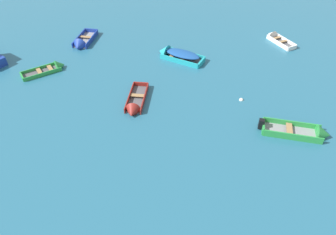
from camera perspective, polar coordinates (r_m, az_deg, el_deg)
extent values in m
cube|color=gray|center=(24.20, 21.37, -2.52)|extent=(4.04, 2.14, 0.14)
cube|color=#288C3D|center=(24.59, 21.38, -1.08)|extent=(3.93, 1.00, 0.55)
cube|color=#288C3D|center=(23.56, 21.60, -3.29)|extent=(3.93, 1.00, 0.55)
cube|color=#288C3D|center=(23.73, 16.79, -1.49)|extent=(0.45, 1.35, 0.55)
cone|color=#288C3D|center=(24.58, 26.23, -2.77)|extent=(1.20, 1.50, 1.33)
cube|color=#937047|center=(23.96, 21.07, -1.90)|extent=(0.69, 1.30, 0.03)
cube|color=black|center=(23.59, 16.48, -1.09)|extent=(0.45, 0.43, 0.77)
cube|color=#4C4C51|center=(25.62, -5.60, 3.30)|extent=(1.58, 3.61, 0.11)
cube|color=maroon|center=(25.41, -4.26, 3.51)|extent=(0.53, 3.63, 0.44)
cube|color=maroon|center=(25.64, -6.97, 3.69)|extent=(0.53, 3.63, 0.44)
cube|color=maroon|center=(26.96, -4.89, 5.94)|extent=(1.21, 0.27, 0.44)
cone|color=maroon|center=(24.06, -6.48, 0.90)|extent=(1.27, 0.98, 1.18)
cube|color=#937047|center=(25.61, -5.55, 4.01)|extent=(1.14, 0.51, 0.03)
cube|color=#4C4C51|center=(35.53, 19.70, 12.57)|extent=(2.30, 3.15, 0.11)
cube|color=white|center=(35.08, 19.09, 12.65)|extent=(1.48, 2.81, 0.43)
cube|color=white|center=(35.84, 20.43, 12.93)|extent=(1.48, 2.81, 0.43)
cube|color=white|center=(34.56, 21.51, 11.59)|extent=(1.04, 0.60, 0.43)
cone|color=white|center=(36.43, 18.03, 14.00)|extent=(1.29, 1.13, 1.08)
cube|color=#937047|center=(35.32, 19.97, 12.79)|extent=(1.05, 0.75, 0.03)
cube|color=#937047|center=(35.87, 18.98, 13.47)|extent=(1.05, 0.75, 0.03)
cube|color=#4C4C51|center=(30.74, 2.59, 10.50)|extent=(4.05, 3.14, 0.12)
cube|color=teal|center=(30.03, 1.92, 10.12)|extent=(3.52, 1.99, 0.48)
cube|color=teal|center=(31.28, 3.27, 11.43)|extent=(3.52, 1.99, 0.48)
cube|color=teal|center=(29.97, 6.05, 9.84)|extent=(0.90, 1.45, 0.48)
cone|color=teal|center=(31.46, -0.84, 11.73)|extent=(1.53, 1.78, 1.53)
cube|color=#937047|center=(30.52, 2.96, 10.85)|extent=(1.05, 1.45, 0.03)
cube|color=#937047|center=(30.96, 1.00, 11.37)|extent=(1.05, 1.45, 0.03)
ellipsoid|color=#19478C|center=(30.46, 2.63, 11.41)|extent=(3.73, 2.92, 0.41)
cube|color=#4C4C51|center=(30.91, -21.83, 7.55)|extent=(3.32, 2.66, 0.09)
cube|color=#288C3D|center=(31.35, -22.18, 8.24)|extent=(2.88, 1.85, 0.36)
cube|color=#288C3D|center=(30.33, -21.59, 7.25)|extent=(2.88, 1.85, 0.36)
cube|color=#288C3D|center=(30.70, -24.84, 6.67)|extent=(0.73, 1.06, 0.36)
cone|color=#288C3D|center=(31.07, -18.85, 8.87)|extent=(1.26, 1.38, 1.15)
cube|color=#937047|center=(30.78, -22.23, 7.75)|extent=(0.87, 1.09, 0.03)
cube|color=#937047|center=(30.90, -20.52, 8.37)|extent=(0.87, 1.09, 0.03)
cube|color=gray|center=(35.14, -14.62, 13.36)|extent=(1.95, 3.59, 0.12)
cube|color=navy|center=(34.78, -13.55, 13.60)|extent=(0.75, 3.50, 0.50)
cube|color=navy|center=(35.35, -15.77, 13.66)|extent=(0.75, 3.50, 0.50)
cube|color=navy|center=(36.50, -13.63, 14.93)|extent=(1.41, 0.41, 0.50)
cone|color=navy|center=(33.57, -15.84, 12.19)|extent=(1.50, 1.05, 1.37)
cube|color=#937047|center=(35.16, -14.59, 13.92)|extent=(1.33, 0.60, 0.03)
sphere|color=silver|center=(26.18, 13.07, 3.09)|extent=(0.34, 0.34, 0.34)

